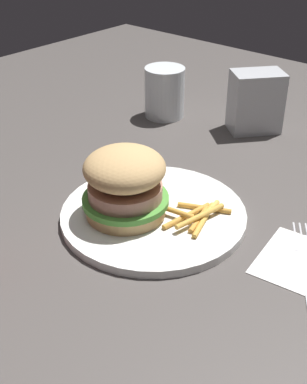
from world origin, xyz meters
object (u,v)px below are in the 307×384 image
object	(u,v)px
fries_pile	(198,215)
napkin	(306,264)
plate	(154,214)
napkin_dispenser	(256,102)
fork	(306,261)
sandwich	(123,184)
drink_glass	(165,96)

from	to	relation	value
fries_pile	napkin	world-z (taller)	fries_pile
plate	fries_pile	xyz separation A→B (m)	(0.03, -0.06, 0.01)
plate	napkin	bearing A→B (deg)	-77.08
plate	napkin_dispenser	distance (m)	0.35
plate	fork	xyz separation A→B (m)	(0.05, -0.20, -0.00)
napkin	fries_pile	bearing A→B (deg)	98.29
sandwich	fries_pile	distance (m)	0.11
fries_pile	drink_glass	bearing A→B (deg)	46.72
sandwich	napkin	bearing A→B (deg)	-70.95
plate	fork	distance (m)	0.21
drink_glass	sandwich	bearing A→B (deg)	-148.52
sandwich	napkin_dispenser	distance (m)	0.37
sandwich	fork	size ratio (longest dim) A/B	0.75
napkin	plate	bearing A→B (deg)	102.92
plate	drink_glass	xyz separation A→B (m)	(0.28, 0.22, 0.04)
sandwich	fork	world-z (taller)	sandwich
plate	napkin	distance (m)	0.21
fork	napkin_dispenser	size ratio (longest dim) A/B	1.41
sandwich	napkin_dispenser	size ratio (longest dim) A/B	1.06
fries_pile	napkin	distance (m)	0.15
sandwich	fork	xyz separation A→B (m)	(0.08, -0.23, -0.06)
sandwich	napkin_dispenser	xyz separation A→B (m)	(0.37, 0.03, -0.00)
sandwich	fork	distance (m)	0.25
sandwich	napkin	world-z (taller)	sandwich
sandwich	drink_glass	distance (m)	0.37
napkin_dispenser	sandwich	bearing A→B (deg)	-136.30
plate	napkin	world-z (taller)	plate
plate	sandwich	size ratio (longest dim) A/B	2.18
fries_pile	napkin_dispenser	size ratio (longest dim) A/B	0.88
fries_pile	napkin	size ratio (longest dim) A/B	0.88
fries_pile	fork	world-z (taller)	fries_pile
plate	drink_glass	size ratio (longest dim) A/B	2.63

